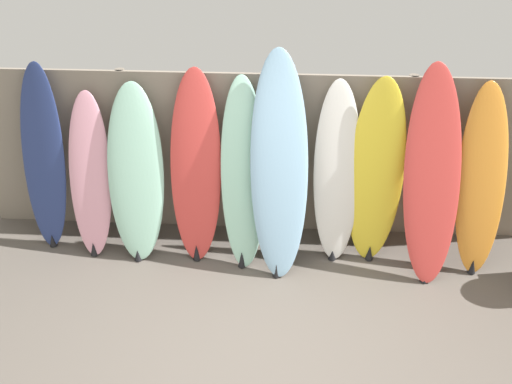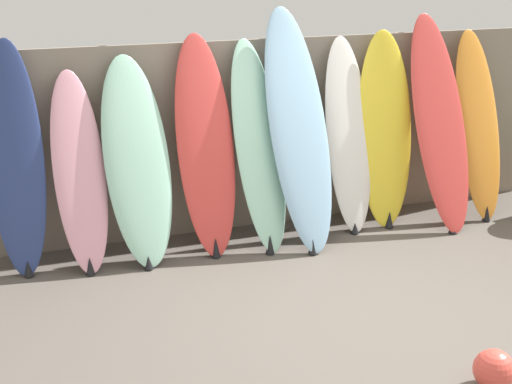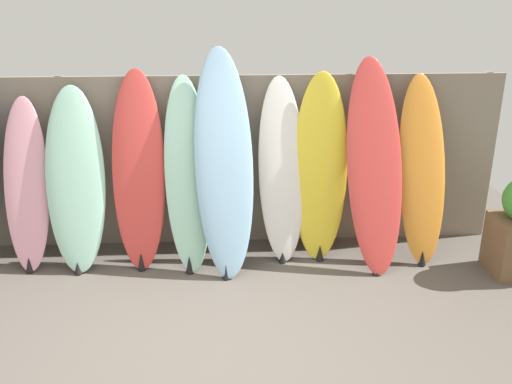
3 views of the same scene
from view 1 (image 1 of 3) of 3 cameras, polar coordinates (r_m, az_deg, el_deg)
name	(u,v)px [view 1 (image 1 of 3)]	position (r m, az deg, el deg)	size (l,w,h in m)	color
ground	(252,363)	(4.96, -0.38, -16.74)	(7.68, 7.68, 0.00)	#5B544C
fence_back	(264,156)	(6.00, 0.83, 3.67)	(6.08, 0.11, 1.80)	gray
surfboard_navy_0	(44,160)	(6.21, -20.45, 3.03)	(0.47, 0.49, 1.92)	navy
surfboard_pink_1	(90,177)	(6.03, -16.23, 1.45)	(0.45, 0.60, 1.65)	pink
surfboard_seafoam_2	(136,174)	(5.84, -11.93, 1.76)	(0.62, 0.72, 1.75)	#9ED6BC
surfboard_red_3	(196,169)	(5.70, -6.03, 2.32)	(0.52, 0.64, 1.90)	#D13D38
surfboard_seafoam_4	(243,175)	(5.62, -1.29, 1.68)	(0.51, 0.76, 1.84)	#9ED6BC
surfboard_skyblue_5	(279,167)	(5.48, 2.34, 2.53)	(0.63, 0.93, 2.11)	#8CB7D6
surfboard_white_6	(337,174)	(5.71, 8.09, 1.80)	(0.52, 0.56, 1.82)	white
surfboard_yellow_7	(376,173)	(5.74, 11.92, 1.85)	(0.59, 0.52, 1.87)	yellow
surfboard_red_8	(432,177)	(5.68, 17.20, 1.49)	(0.59, 0.88, 2.00)	#D13D38
surfboard_orange_9	(481,181)	(5.93, 21.61, 1.00)	(0.51, 0.69, 1.84)	orange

